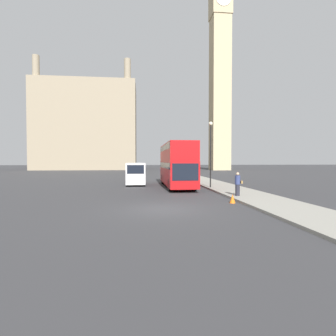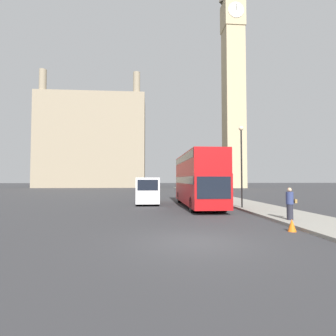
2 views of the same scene
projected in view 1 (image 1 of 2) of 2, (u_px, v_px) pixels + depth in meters
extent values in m
plane|color=#333335|center=(163.00, 209.00, 14.47)|extent=(300.00, 300.00, 0.00)
cube|color=gray|center=(280.00, 205.00, 15.17)|extent=(3.63, 120.00, 0.15)
cube|color=tan|center=(220.00, 95.00, 74.14)|extent=(5.10, 5.10, 42.88)
cube|color=tan|center=(220.00, 4.00, 73.43)|extent=(5.51, 5.51, 7.59)
cube|color=gray|center=(88.00, 127.00, 80.18)|extent=(29.32, 15.64, 25.91)
cylinder|color=gray|center=(36.00, 66.00, 71.84)|extent=(1.88, 1.88, 5.70)
cylinder|color=gray|center=(127.00, 69.00, 74.40)|extent=(1.88, 1.88, 5.70)
cube|color=#B71114|center=(176.00, 172.00, 26.76)|extent=(2.47, 10.85, 2.34)
cube|color=#B71114|center=(176.00, 153.00, 26.71)|extent=(2.47, 10.63, 1.72)
cube|color=black|center=(176.00, 165.00, 26.74)|extent=(2.51, 10.41, 0.55)
cube|color=black|center=(176.00, 148.00, 26.69)|extent=(2.51, 10.20, 0.55)
cube|color=black|center=(185.00, 172.00, 21.35)|extent=(2.17, 0.03, 1.41)
cylinder|color=black|center=(172.00, 185.00, 22.92)|extent=(0.69, 1.07, 1.07)
cylinder|color=black|center=(192.00, 185.00, 23.10)|extent=(0.69, 1.07, 1.07)
cylinder|color=black|center=(164.00, 179.00, 30.47)|extent=(0.69, 1.07, 1.07)
cylinder|color=black|center=(180.00, 179.00, 30.66)|extent=(0.69, 1.07, 1.07)
cube|color=white|center=(136.00, 173.00, 29.14)|extent=(2.01, 5.25, 2.23)
cube|color=black|center=(136.00, 169.00, 26.51)|extent=(1.71, 0.02, 0.89)
cube|color=black|center=(136.00, 169.00, 27.44)|extent=(2.04, 0.94, 0.71)
cylinder|color=black|center=(129.00, 183.00, 27.32)|extent=(0.50, 0.69, 0.69)
cylinder|color=black|center=(143.00, 183.00, 27.48)|extent=(0.50, 0.69, 0.69)
cylinder|color=black|center=(130.00, 180.00, 30.87)|extent=(0.50, 0.69, 0.69)
cylinder|color=black|center=(143.00, 180.00, 31.02)|extent=(0.50, 0.69, 0.69)
cylinder|color=#23232D|center=(238.00, 190.00, 18.82)|extent=(0.32, 0.32, 0.82)
cylinder|color=navy|center=(238.00, 180.00, 18.80)|extent=(0.37, 0.37, 0.65)
sphere|color=tan|center=(238.00, 174.00, 18.79)|extent=(0.22, 0.22, 0.22)
cube|color=olive|center=(241.00, 182.00, 18.84)|extent=(0.12, 0.24, 0.20)
cylinder|color=black|center=(211.00, 156.00, 24.78)|extent=(0.12, 0.12, 5.84)
sphere|color=beige|center=(211.00, 124.00, 24.69)|extent=(0.36, 0.36, 0.36)
cube|color=#99999E|center=(134.00, 172.00, 48.61)|extent=(1.79, 4.65, 0.73)
cube|color=black|center=(134.00, 169.00, 48.70)|extent=(1.61, 2.23, 0.59)
cylinder|color=black|center=(130.00, 174.00, 47.06)|extent=(0.39, 0.64, 0.64)
cylinder|color=black|center=(138.00, 174.00, 47.20)|extent=(0.39, 0.64, 0.64)
cylinder|color=black|center=(131.00, 173.00, 50.02)|extent=(0.39, 0.64, 0.64)
cylinder|color=black|center=(138.00, 173.00, 50.16)|extent=(0.39, 0.64, 0.64)
cone|color=orange|center=(233.00, 199.00, 16.49)|extent=(0.36, 0.36, 0.55)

